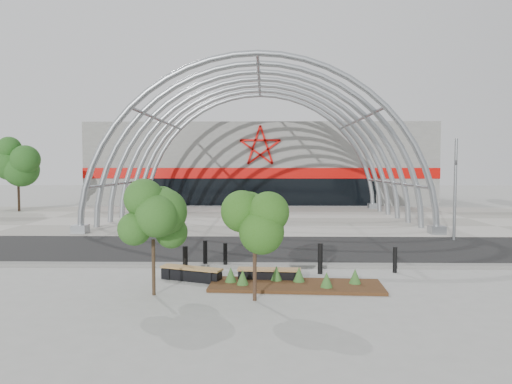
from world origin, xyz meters
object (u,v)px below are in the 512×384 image
(street_tree_0, at_px, (153,217))
(bench_1, at_px, (269,275))
(signal_pole, at_px, (455,187))
(bench_0, at_px, (191,274))
(bollard_2, at_px, (225,255))
(street_tree_1, at_px, (255,220))

(street_tree_0, xyz_separation_m, bench_1, (3.45, 1.62, -2.13))
(signal_pole, distance_m, bench_0, 14.99)
(bench_0, xyz_separation_m, bollard_2, (0.97, 1.95, 0.25))
(street_tree_0, relative_size, bollard_2, 3.49)
(signal_pole, relative_size, street_tree_1, 1.61)
(signal_pole, bearing_deg, bollard_2, -150.18)
(street_tree_1, bearing_deg, bench_1, 78.41)
(street_tree_1, xyz_separation_m, bench_1, (0.43, 2.12, -2.11))
(signal_pole, relative_size, bench_0, 2.38)
(street_tree_1, height_order, bench_1, street_tree_1)
(bench_0, bearing_deg, signal_pole, 34.49)
(bench_1, bearing_deg, signal_pole, 41.46)
(signal_pole, height_order, bench_1, signal_pole)
(signal_pole, xyz_separation_m, bench_1, (-9.58, -8.46, -2.51))
(signal_pole, relative_size, bollard_2, 5.59)
(street_tree_0, height_order, bench_0, street_tree_0)
(street_tree_0, relative_size, street_tree_1, 1.01)
(signal_pole, distance_m, street_tree_0, 16.47)
(bollard_2, bearing_deg, street_tree_1, -73.95)
(signal_pole, bearing_deg, street_tree_1, -133.42)
(bench_0, height_order, bench_1, bench_0)
(street_tree_1, height_order, bench_0, street_tree_1)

